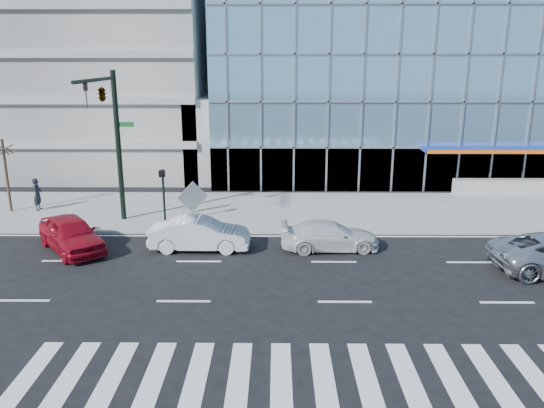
{
  "coord_description": "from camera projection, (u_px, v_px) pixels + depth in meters",
  "views": [
    {
      "loc": [
        -2.54,
        -21.99,
        8.72
      ],
      "look_at": [
        -2.77,
        3.0,
        1.84
      ],
      "focal_mm": 35.0,
      "sensor_mm": 36.0,
      "label": 1
    }
  ],
  "objects": [
    {
      "name": "ped_signal_post",
      "position": [
        163.0,
        188.0,
        27.76
      ],
      "size": [
        0.3,
        0.33,
        3.0
      ],
      "color": "black",
      "rests_on": "sidewalk"
    },
    {
      "name": "white_sedan",
      "position": [
        200.0,
        234.0,
        24.84
      ],
      "size": [
        4.7,
        1.71,
        1.54
      ],
      "primitive_type": "imported",
      "rotation": [
        0.0,
        0.0,
        1.55
      ],
      "color": "silver",
      "rests_on": "ground"
    },
    {
      "name": "theatre_building",
      "position": [
        465.0,
        73.0,
        46.45
      ],
      "size": [
        42.0,
        26.0,
        15.0
      ],
      "primitive_type": "cube",
      "color": "#7CAFCE",
      "rests_on": "ground"
    },
    {
      "name": "white_suv",
      "position": [
        330.0,
        236.0,
        24.9
      ],
      "size": [
        4.71,
        2.17,
        1.34
      ],
      "primitive_type": "imported",
      "rotation": [
        0.0,
        0.0,
        1.64
      ],
      "color": "silver",
      "rests_on": "ground"
    },
    {
      "name": "traffic_signal",
      "position": [
        107.0,
        111.0,
        26.35
      ],
      "size": [
        1.14,
        5.74,
        8.0
      ],
      "color": "black",
      "rests_on": "sidewalk"
    },
    {
      "name": "parking_garage",
      "position": [
        77.0,
        43.0,
        46.07
      ],
      "size": [
        24.0,
        24.0,
        20.0
      ],
      "primitive_type": "cube",
      "color": "gray",
      "rests_on": "ground"
    },
    {
      "name": "ground",
      "position": [
        334.0,
        262.0,
        23.49
      ],
      "size": [
        160.0,
        160.0,
        0.0
      ],
      "primitive_type": "plane",
      "color": "black",
      "rests_on": "ground"
    },
    {
      "name": "tilted_panel",
      "position": [
        193.0,
        197.0,
        30.27
      ],
      "size": [
        1.63,
        0.96,
        1.84
      ],
      "primitive_type": "cube",
      "rotation": [
        0.0,
        0.84,
        0.52
      ],
      "color": "gray",
      "rests_on": "sidewalk"
    },
    {
      "name": "pedestrian",
      "position": [
        37.0,
        194.0,
        30.79
      ],
      "size": [
        0.49,
        0.72,
        1.89
      ],
      "primitive_type": "imported",
      "rotation": [
        0.0,
        0.0,
        1.63
      ],
      "color": "black",
      "rests_on": "sidewalk"
    },
    {
      "name": "red_sedan",
      "position": [
        71.0,
        234.0,
        24.72
      ],
      "size": [
        4.51,
        4.91,
        1.63
      ],
      "primitive_type": "imported",
      "rotation": [
        0.0,
        0.0,
        0.69
      ],
      "color": "maroon",
      "rests_on": "ground"
    },
    {
      "name": "ramp_block",
      "position": [
        231.0,
        137.0,
        40.1
      ],
      "size": [
        6.0,
        8.0,
        6.0
      ],
      "primitive_type": "cube",
      "color": "gray",
      "rests_on": "ground"
    },
    {
      "name": "street_tree_near",
      "position": [
        3.0,
        149.0,
        29.87
      ],
      "size": [
        1.1,
        1.1,
        4.23
      ],
      "color": "#332319",
      "rests_on": "sidewalk"
    },
    {
      "name": "sidewalk",
      "position": [
        320.0,
        210.0,
        31.19
      ],
      "size": [
        120.0,
        8.0,
        0.15
      ],
      "primitive_type": "cube",
      "color": "gray",
      "rests_on": "ground"
    }
  ]
}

